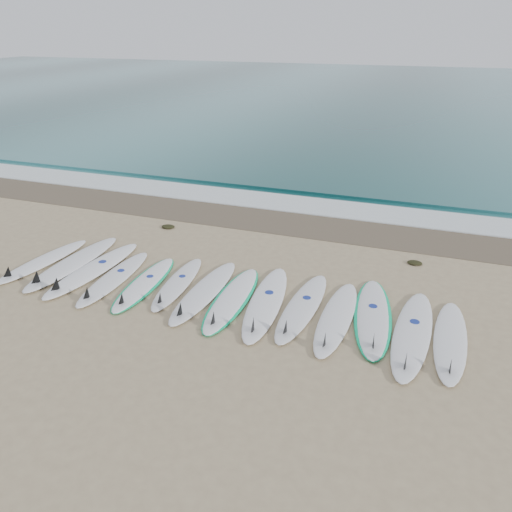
% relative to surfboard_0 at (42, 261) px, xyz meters
% --- Properties ---
extents(ground, '(120.00, 120.00, 0.00)m').
position_rel_surfboard_0_xyz_m(ground, '(4.15, 0.04, -0.05)').
color(ground, tan).
extents(ocean, '(120.00, 55.00, 0.03)m').
position_rel_surfboard_0_xyz_m(ocean, '(4.15, 32.54, -0.04)').
color(ocean, '#205C5E').
rests_on(ocean, ground).
extents(wet_sand_band, '(120.00, 1.80, 0.01)m').
position_rel_surfboard_0_xyz_m(wet_sand_band, '(4.15, 4.14, -0.05)').
color(wet_sand_band, brown).
rests_on(wet_sand_band, ground).
extents(foam_band, '(120.00, 1.40, 0.04)m').
position_rel_surfboard_0_xyz_m(foam_band, '(4.15, 5.54, -0.03)').
color(foam_band, silver).
rests_on(foam_band, ground).
extents(wave_crest, '(120.00, 1.00, 0.10)m').
position_rel_surfboard_0_xyz_m(wave_crest, '(4.15, 7.04, -0.00)').
color(wave_crest, '#205C5E').
rests_on(wave_crest, ground).
extents(surfboard_0, '(0.76, 2.49, 0.31)m').
position_rel_surfboard_0_xyz_m(surfboard_0, '(0.00, 0.00, 0.00)').
color(surfboard_0, white).
rests_on(surfboard_0, ground).
extents(surfboard_1, '(0.66, 2.91, 0.37)m').
position_rel_surfboard_0_xyz_m(surfboard_1, '(0.68, 0.11, 0.01)').
color(surfboard_1, white).
rests_on(surfboard_1, ground).
extents(surfboard_2, '(0.78, 2.88, 0.36)m').
position_rel_surfboard_0_xyz_m(surfboard_2, '(1.27, -0.00, 0.01)').
color(surfboard_2, white).
rests_on(surfboard_2, ground).
extents(surfboard_3, '(0.64, 2.55, 0.32)m').
position_rel_surfboard_0_xyz_m(surfboard_3, '(1.90, -0.17, 0.00)').
color(surfboard_3, white).
rests_on(surfboard_3, ground).
extents(surfboard_4, '(0.73, 2.42, 0.30)m').
position_rel_surfboard_0_xyz_m(surfboard_4, '(2.59, -0.14, -0.01)').
color(surfboard_4, white).
rests_on(surfboard_4, ground).
extents(surfboard_5, '(0.69, 2.33, 0.29)m').
position_rel_surfboard_0_xyz_m(surfboard_5, '(3.20, 0.07, -0.00)').
color(surfboard_5, white).
rests_on(surfboard_5, ground).
extents(surfboard_6, '(0.59, 2.66, 0.34)m').
position_rel_surfboard_0_xyz_m(surfboard_6, '(3.83, -0.08, 0.00)').
color(surfboard_6, white).
rests_on(surfboard_6, ground).
extents(surfboard_7, '(0.73, 2.60, 0.33)m').
position_rel_surfboard_0_xyz_m(surfboard_7, '(4.43, -0.13, -0.01)').
color(surfboard_7, white).
rests_on(surfboard_7, ground).
extents(surfboard_8, '(0.90, 2.86, 0.36)m').
position_rel_surfboard_0_xyz_m(surfboard_8, '(5.07, -0.08, 0.01)').
color(surfboard_8, white).
rests_on(surfboard_8, ground).
extents(surfboard_9, '(0.65, 2.63, 0.33)m').
position_rel_surfboard_0_xyz_m(surfboard_9, '(5.73, 0.00, 0.00)').
color(surfboard_9, white).
rests_on(surfboard_9, ground).
extents(surfboard_10, '(0.56, 2.59, 0.33)m').
position_rel_surfboard_0_xyz_m(surfboard_10, '(6.38, -0.15, 0.00)').
color(surfboard_10, white).
rests_on(surfboard_10, ground).
extents(surfboard_11, '(1.00, 2.76, 0.34)m').
position_rel_surfboard_0_xyz_m(surfboard_11, '(6.97, 0.13, -0.00)').
color(surfboard_11, white).
rests_on(surfboard_11, ground).
extents(surfboard_12, '(0.72, 2.86, 0.36)m').
position_rel_surfboard_0_xyz_m(surfboard_12, '(7.65, -0.22, 0.01)').
color(surfboard_12, white).
rests_on(surfboard_12, ground).
extents(surfboard_13, '(0.56, 2.50, 0.32)m').
position_rel_surfboard_0_xyz_m(surfboard_13, '(8.24, -0.21, 0.00)').
color(surfboard_13, white).
rests_on(surfboard_13, ground).
extents(seaweed_near, '(0.34, 0.27, 0.07)m').
position_rel_surfboard_0_xyz_m(seaweed_near, '(1.54, 2.75, -0.02)').
color(seaweed_near, black).
rests_on(seaweed_near, ground).
extents(seaweed_far, '(0.31, 0.24, 0.06)m').
position_rel_surfboard_0_xyz_m(seaweed_far, '(7.52, 2.67, -0.02)').
color(seaweed_far, black).
rests_on(seaweed_far, ground).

